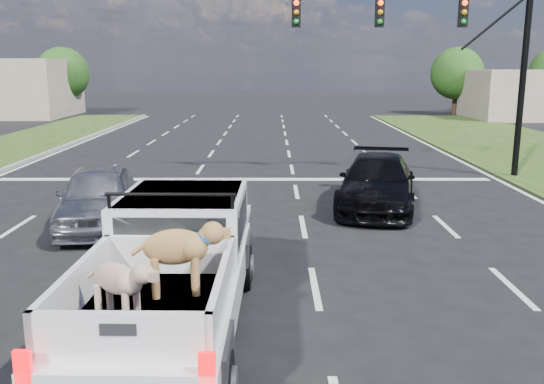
{
  "coord_description": "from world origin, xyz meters",
  "views": [
    {
      "loc": [
        0.99,
        -9.59,
        3.83
      ],
      "look_at": [
        0.99,
        2.0,
        1.3
      ],
      "focal_mm": 38.0,
      "sensor_mm": 36.0,
      "label": 1
    }
  ],
  "objects": [
    {
      "name": "road_markings",
      "position": [
        0.0,
        6.56,
        0.01
      ],
      "size": [
        17.75,
        60.0,
        0.01
      ],
      "color": "silver",
      "rests_on": "ground"
    },
    {
      "name": "tree_far_d",
      "position": [
        16.0,
        38.0,
        3.29
      ],
      "size": [
        4.2,
        4.2,
        5.4
      ],
      "color": "#332114",
      "rests_on": "ground"
    },
    {
      "name": "silver_sedan",
      "position": [
        -3.26,
        4.06,
        0.74
      ],
      "size": [
        2.48,
        4.58,
        1.48
      ],
      "primitive_type": "imported",
      "rotation": [
        0.0,
        0.0,
        0.18
      ],
      "color": "#AAACB1",
      "rests_on": "ground"
    },
    {
      "name": "pickup_truck",
      "position": [
        -0.46,
        -1.61,
        0.97
      ],
      "size": [
        2.18,
        5.59,
        2.08
      ],
      "rotation": [
        0.0,
        0.0,
        -0.02
      ],
      "color": "black",
      "rests_on": "ground"
    },
    {
      "name": "black_coupe",
      "position": [
        3.89,
        5.96,
        0.71
      ],
      "size": [
        3.03,
        5.23,
        1.42
      ],
      "primitive_type": "imported",
      "rotation": [
        0.0,
        0.0,
        -0.22
      ],
      "color": "black",
      "rests_on": "ground"
    },
    {
      "name": "tree_far_c",
      "position": [
        -16.0,
        38.0,
        3.29
      ],
      "size": [
        4.2,
        4.2,
        5.4
      ],
      "color": "#332114",
      "rests_on": "ground"
    },
    {
      "name": "traffic_signal",
      "position": [
        7.2,
        10.5,
        4.73
      ],
      "size": [
        9.11,
        0.31,
        7.0
      ],
      "color": "black",
      "rests_on": "ground"
    },
    {
      "name": "building_left",
      "position": [
        -20.0,
        36.0,
        2.2
      ],
      "size": [
        10.0,
        8.0,
        4.4
      ],
      "primitive_type": "cube",
      "color": "tan",
      "rests_on": "ground"
    },
    {
      "name": "ground",
      "position": [
        0.0,
        0.0,
        0.0
      ],
      "size": [
        160.0,
        160.0,
        0.0
      ],
      "primitive_type": "plane",
      "color": "black",
      "rests_on": "ground"
    }
  ]
}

